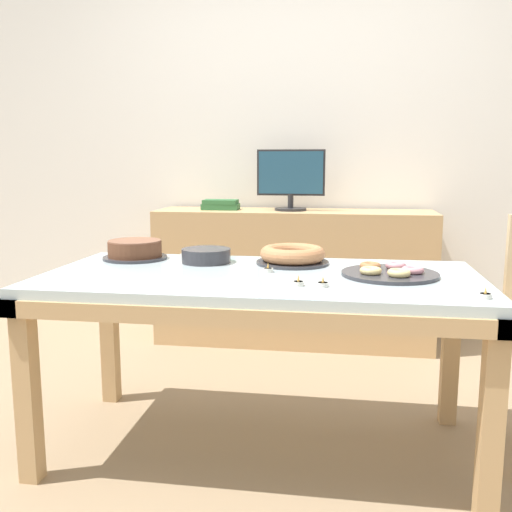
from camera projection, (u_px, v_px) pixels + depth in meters
ground_plane at (260, 447)px, 2.32m from camera, size 12.00×12.00×0.00m
wall_back at (299, 139)px, 3.80m from camera, size 8.00×0.10×2.60m
dining_table at (261, 296)px, 2.22m from camera, size 1.70×0.85×0.72m
sideboard at (293, 277)px, 3.64m from camera, size 1.74×0.44×0.85m
computer_monitor at (291, 180)px, 3.55m from camera, size 0.42×0.20×0.38m
book_stack at (221, 205)px, 3.64m from camera, size 0.24×0.15×0.06m
cake_chocolate_round at (135, 250)px, 2.53m from camera, size 0.28×0.28×0.08m
cake_golden_bundt at (293, 255)px, 2.41m from camera, size 0.31×0.31×0.08m
pastry_platter at (390, 272)px, 2.15m from camera, size 0.36×0.36×0.04m
plate_stack at (206, 256)px, 2.44m from camera, size 0.21×0.21×0.06m
tealight_left_edge at (485, 295)px, 1.80m from camera, size 0.04×0.04×0.04m
tealight_right_edge at (268, 270)px, 2.23m from camera, size 0.04×0.04×0.04m
tealight_near_cakes at (323, 284)px, 1.96m from camera, size 0.04×0.04×0.04m
tealight_near_front at (298, 283)px, 1.98m from camera, size 0.04×0.04×0.04m
tealight_centre at (185, 255)px, 2.60m from camera, size 0.04×0.04×0.04m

